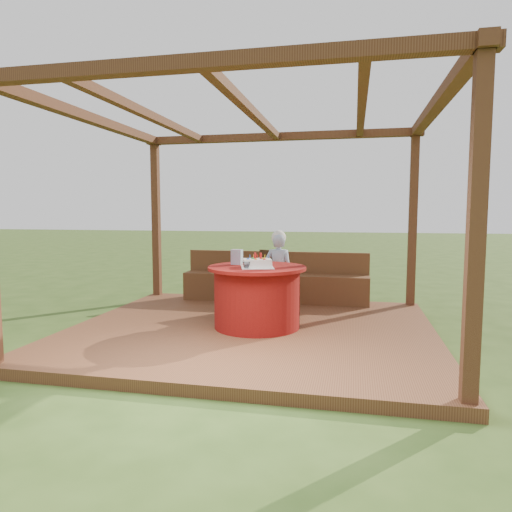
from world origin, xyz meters
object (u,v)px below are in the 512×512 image
at_px(gift_bag, 237,257).
at_px(table, 257,296).
at_px(birthday_cake, 257,263).
at_px(chair, 267,277).
at_px(bench, 275,285).
at_px(elderly_woman, 279,270).
at_px(drinking_glass, 246,265).

bearing_deg(gift_bag, table, -17.82).
bearing_deg(birthday_cake, table, 103.59).
bearing_deg(chair, gift_bag, -104.45).
height_order(table, gift_bag, gift_bag).
distance_m(bench, chair, 0.71).
distance_m(bench, birthday_cake, 1.90).
relative_size(elderly_woman, gift_bag, 6.08).
bearing_deg(birthday_cake, elderly_woman, 85.15).
xyz_separation_m(birthday_cake, gift_bag, (-0.32, 0.25, 0.04)).
xyz_separation_m(table, elderly_woman, (0.12, 0.96, 0.21)).
distance_m(chair, drinking_glass, 1.33).
height_order(gift_bag, drinking_glass, gift_bag).
distance_m(birthday_cake, drinking_glass, 0.18).
relative_size(gift_bag, drinking_glass, 2.12).
relative_size(table, elderly_woman, 1.04).
xyz_separation_m(bench, birthday_cake, (0.09, -1.82, 0.56)).
bearing_deg(elderly_woman, bench, 103.57).
bearing_deg(bench, gift_bag, -98.37).
bearing_deg(birthday_cake, gift_bag, 142.56).
bearing_deg(birthday_cake, drinking_glass, -122.42).
height_order(chair, elderly_woman, elderly_woman).
height_order(bench, elderly_woman, elderly_woman).
xyz_separation_m(elderly_woman, gift_bag, (-0.41, -0.82, 0.27)).
xyz_separation_m(bench, drinking_glass, (-0.01, -1.97, 0.55)).
bearing_deg(elderly_woman, birthday_cake, -94.85).
xyz_separation_m(birthday_cake, drinking_glass, (-0.10, -0.16, -0.01)).
distance_m(bench, table, 1.71).
bearing_deg(elderly_woman, drinking_glass, -98.81).
bearing_deg(bench, chair, -90.12).
xyz_separation_m(bench, gift_bag, (-0.23, -1.57, 0.61)).
relative_size(table, chair, 1.39).
distance_m(elderly_woman, birthday_cake, 1.09).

